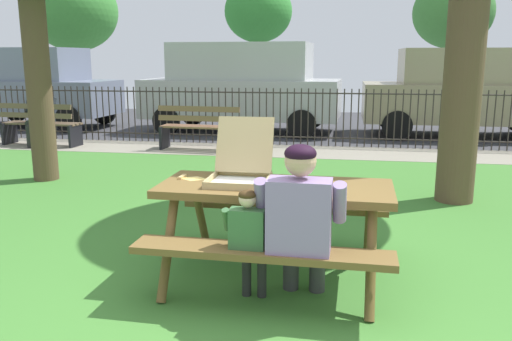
{
  "coord_description": "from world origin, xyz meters",
  "views": [
    {
      "loc": [
        0.48,
        -3.16,
        1.73
      ],
      "look_at": [
        -0.27,
        1.38,
        0.75
      ],
      "focal_mm": 37.01,
      "sensor_mm": 36.0,
      "label": 1
    }
  ],
  "objects_px": {
    "person_on_park_bench": "(40,113)",
    "far_tree_left": "(73,12)",
    "park_bench_center": "(201,128)",
    "far_tree_midleft": "(258,14)",
    "parked_car_center": "(463,91)",
    "adult_at_table": "(301,220)",
    "park_bench_left": "(41,125)",
    "parked_car_left": "(242,85)",
    "pizza_box_open": "(241,167)",
    "pizza_slice_on_table": "(191,178)",
    "parked_car_far_left": "(38,87)",
    "child_at_table": "(249,236)",
    "picnic_table_foreground": "(275,206)",
    "far_tree_center": "(453,14)"
  },
  "relations": [
    {
      "from": "parked_car_center",
      "to": "far_tree_center",
      "type": "relative_size",
      "value": 0.99
    },
    {
      "from": "far_tree_left",
      "to": "pizza_box_open",
      "type": "bearing_deg",
      "value": -58.37
    },
    {
      "from": "pizza_slice_on_table",
      "to": "child_at_table",
      "type": "distance_m",
      "value": 0.9
    },
    {
      "from": "child_at_table",
      "to": "far_tree_midleft",
      "type": "bearing_deg",
      "value": 98.96
    },
    {
      "from": "picnic_table_foreground",
      "to": "parked_car_center",
      "type": "distance_m",
      "value": 9.02
    },
    {
      "from": "far_tree_center",
      "to": "far_tree_midleft",
      "type": "bearing_deg",
      "value": -180.0
    },
    {
      "from": "adult_at_table",
      "to": "park_bench_left",
      "type": "distance_m",
      "value": 8.49
    },
    {
      "from": "picnic_table_foreground",
      "to": "pizza_box_open",
      "type": "xyz_separation_m",
      "value": [
        -0.29,
        0.09,
        0.29
      ]
    },
    {
      "from": "pizza_box_open",
      "to": "pizza_slice_on_table",
      "type": "xyz_separation_m",
      "value": [
        -0.42,
        0.02,
        -0.11
      ]
    },
    {
      "from": "person_on_park_bench",
      "to": "far_tree_left",
      "type": "bearing_deg",
      "value": 113.68
    },
    {
      "from": "pizza_box_open",
      "to": "adult_at_table",
      "type": "distance_m",
      "value": 0.83
    },
    {
      "from": "pizza_box_open",
      "to": "park_bench_center",
      "type": "distance_m",
      "value": 5.98
    },
    {
      "from": "person_on_park_bench",
      "to": "parked_car_center",
      "type": "xyz_separation_m",
      "value": [
        8.6,
        2.69,
        0.35
      ]
    },
    {
      "from": "park_bench_center",
      "to": "far_tree_midleft",
      "type": "height_order",
      "value": "far_tree_midleft"
    },
    {
      "from": "picnic_table_foreground",
      "to": "parked_car_far_left",
      "type": "bearing_deg",
      "value": 130.25
    },
    {
      "from": "child_at_table",
      "to": "parked_car_center",
      "type": "xyz_separation_m",
      "value": [
        3.22,
        8.98,
        0.48
      ]
    },
    {
      "from": "pizza_box_open",
      "to": "far_tree_midleft",
      "type": "bearing_deg",
      "value": 98.67
    },
    {
      "from": "parked_car_far_left",
      "to": "far_tree_midleft",
      "type": "distance_m",
      "value": 8.6
    },
    {
      "from": "child_at_table",
      "to": "far_tree_midleft",
      "type": "height_order",
      "value": "far_tree_midleft"
    },
    {
      "from": "pizza_box_open",
      "to": "child_at_table",
      "type": "relative_size",
      "value": 0.66
    },
    {
      "from": "park_bench_left",
      "to": "park_bench_center",
      "type": "distance_m",
      "value": 3.33
    },
    {
      "from": "person_on_park_bench",
      "to": "parked_car_center",
      "type": "relative_size",
      "value": 0.27
    },
    {
      "from": "pizza_slice_on_table",
      "to": "adult_at_table",
      "type": "xyz_separation_m",
      "value": [
        0.95,
        -0.61,
        -0.12
      ]
    },
    {
      "from": "picnic_table_foreground",
      "to": "park_bench_center",
      "type": "height_order",
      "value": "park_bench_center"
    },
    {
      "from": "person_on_park_bench",
      "to": "far_tree_left",
      "type": "height_order",
      "value": "far_tree_left"
    },
    {
      "from": "parked_car_left",
      "to": "far_tree_midleft",
      "type": "height_order",
      "value": "far_tree_midleft"
    },
    {
      "from": "adult_at_table",
      "to": "parked_car_center",
      "type": "distance_m",
      "value": 9.42
    },
    {
      "from": "far_tree_left",
      "to": "far_tree_midleft",
      "type": "relative_size",
      "value": 1.12
    },
    {
      "from": "park_bench_center",
      "to": "parked_car_center",
      "type": "distance_m",
      "value": 5.96
    },
    {
      "from": "parked_car_far_left",
      "to": "parked_car_center",
      "type": "xyz_separation_m",
      "value": [
        10.27,
        0.0,
        -0.01
      ]
    },
    {
      "from": "adult_at_table",
      "to": "park_bench_center",
      "type": "xyz_separation_m",
      "value": [
        -2.41,
        6.25,
        -0.24
      ]
    },
    {
      "from": "park_bench_left",
      "to": "park_bench_center",
      "type": "height_order",
      "value": "same"
    },
    {
      "from": "parked_car_far_left",
      "to": "parked_car_center",
      "type": "relative_size",
      "value": 0.9
    },
    {
      "from": "far_tree_midleft",
      "to": "far_tree_center",
      "type": "xyz_separation_m",
      "value": [
        6.67,
        0.0,
        -0.11
      ]
    },
    {
      "from": "picnic_table_foreground",
      "to": "far_tree_center",
      "type": "bearing_deg",
      "value": 75.28
    },
    {
      "from": "pizza_slice_on_table",
      "to": "far_tree_center",
      "type": "bearing_deg",
      "value": 72.75
    },
    {
      "from": "picnic_table_foreground",
      "to": "child_at_table",
      "type": "height_order",
      "value": "child_at_table"
    },
    {
      "from": "pizza_slice_on_table",
      "to": "parked_car_far_left",
      "type": "xyz_separation_m",
      "value": [
        -6.45,
        8.35,
        0.23
      ]
    },
    {
      "from": "pizza_slice_on_table",
      "to": "child_at_table",
      "type": "relative_size",
      "value": 0.25
    },
    {
      "from": "park_bench_left",
      "to": "person_on_park_bench",
      "type": "relative_size",
      "value": 1.37
    },
    {
      "from": "adult_at_table",
      "to": "far_tree_left",
      "type": "relative_size",
      "value": 0.24
    },
    {
      "from": "person_on_park_bench",
      "to": "parked_car_left",
      "type": "height_order",
      "value": "parked_car_left"
    },
    {
      "from": "parked_car_left",
      "to": "far_tree_center",
      "type": "distance_m",
      "value": 9.37
    },
    {
      "from": "pizza_box_open",
      "to": "park_bench_center",
      "type": "bearing_deg",
      "value": 108.39
    },
    {
      "from": "picnic_table_foreground",
      "to": "pizza_box_open",
      "type": "distance_m",
      "value": 0.42
    },
    {
      "from": "pizza_box_open",
      "to": "parked_car_center",
      "type": "relative_size",
      "value": 0.13
    },
    {
      "from": "parked_car_left",
      "to": "far_tree_midleft",
      "type": "relative_size",
      "value": 1.05
    },
    {
      "from": "park_bench_center",
      "to": "parked_car_left",
      "type": "bearing_deg",
      "value": 84.25
    },
    {
      "from": "park_bench_left",
      "to": "parked_car_far_left",
      "type": "distance_m",
      "value": 3.24
    },
    {
      "from": "picnic_table_foreground",
      "to": "far_tree_midleft",
      "type": "bearing_deg",
      "value": 99.66
    }
  ]
}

